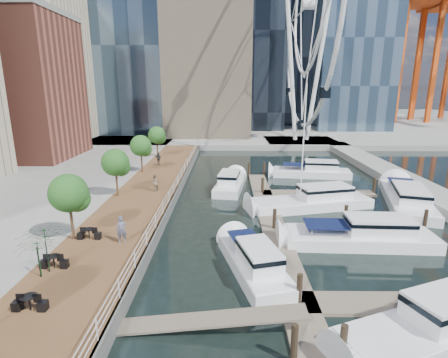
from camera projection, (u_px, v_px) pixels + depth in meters
name	position (u px, v px, depth m)	size (l,w,h in m)	color
ground	(240.00, 284.00, 20.40)	(520.00, 520.00, 0.00)	black
boardwalk	(145.00, 198.00, 34.88)	(6.00, 60.00, 1.00)	brown
seawall	(175.00, 198.00, 34.85)	(0.25, 60.00, 1.00)	#595954
land_far	(230.00, 120.00, 118.99)	(200.00, 114.00, 1.00)	gray
breakwater	(411.00, 185.00, 39.43)	(4.00, 60.00, 1.00)	gray
pier	(301.00, 142.00, 70.46)	(14.00, 12.00, 1.00)	gray
railing	(174.00, 188.00, 34.60)	(0.10, 60.00, 1.05)	white
floating_docks	(329.00, 216.00, 29.86)	(16.00, 34.00, 2.60)	#6D6051
ferris_wheel	(308.00, 5.00, 64.06)	(5.80, 45.60, 47.80)	white
street_trees	(115.00, 163.00, 32.99)	(2.60, 42.60, 4.60)	#3F2B1C
cafe_tables	(43.00, 280.00, 18.23)	(2.50, 13.70, 0.74)	black
yacht_foreground	(358.00, 244.00, 25.60)	(3.15, 11.77, 2.15)	white
pedestrian_near	(122.00, 230.00, 23.34)	(0.68, 0.45, 1.86)	#52556D
pedestrian_mid	(155.00, 183.00, 35.18)	(0.83, 0.65, 1.71)	#84735B
pedestrian_far	(159.00, 159.00, 47.35)	(1.00, 0.42, 1.70)	#343842
moored_yachts	(318.00, 209.00, 33.06)	(22.97, 35.88, 11.50)	white
cafe_seating	(6.00, 285.00, 16.07)	(3.75, 11.79, 2.75)	black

